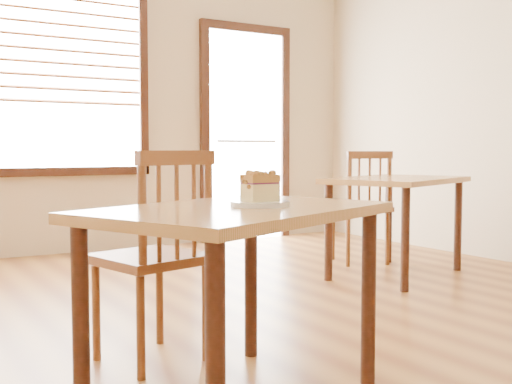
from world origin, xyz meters
TOP-DOWN VIEW (x-y plane):
  - window_right at (0.30, 3.97)m, footprint 1.76×0.10m
  - entry_door at (2.30, 3.98)m, footprint 1.08×0.06m
  - cafe_table_main at (-0.01, 0.10)m, footprint 1.31×1.11m
  - cafe_chair_main at (-0.08, 0.70)m, footprint 0.53×0.53m
  - cafe_table_second at (2.26, 1.64)m, footprint 1.31×1.09m
  - cafe_chair_second at (2.38, 2.18)m, footprint 0.54×0.54m
  - plate at (0.08, 0.08)m, footprint 0.22×0.22m
  - cake_slice at (0.08, 0.08)m, footprint 0.14×0.10m

SIDE VIEW (x-z plane):
  - cafe_chair_second at x=2.38m, z-range 0.00..0.96m
  - cafe_chair_main at x=-0.08m, z-range 0.00..0.97m
  - cafe_table_main at x=-0.01m, z-range 0.27..1.02m
  - cafe_table_second at x=2.26m, z-range 0.27..1.02m
  - plate at x=0.08m, z-range 0.75..0.77m
  - cake_slice at x=0.08m, z-range 0.77..0.89m
  - entry_door at x=2.30m, z-range 0.05..2.34m
  - window_right at x=0.30m, z-range 0.83..2.79m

